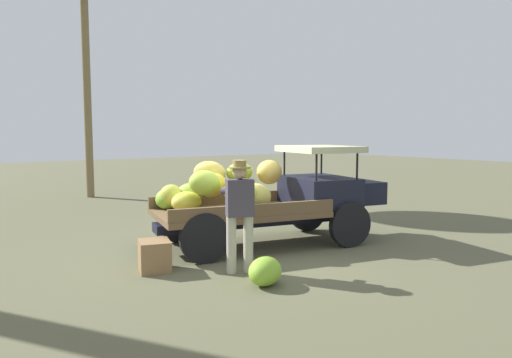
{
  "coord_description": "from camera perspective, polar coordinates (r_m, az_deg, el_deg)",
  "views": [
    {
      "loc": [
        -4.75,
        -6.98,
        2.12
      ],
      "look_at": [
        0.4,
        0.16,
        1.26
      ],
      "focal_mm": 33.42,
      "sensor_mm": 36.0,
      "label": 1
    }
  ],
  "objects": [
    {
      "name": "ground_plane",
      "position": [
        8.7,
        -1.55,
        -8.49
      ],
      "size": [
        60.0,
        60.0,
        0.0
      ],
      "primitive_type": "plane",
      "color": "brown"
    },
    {
      "name": "truck",
      "position": [
        9.06,
        1.91,
        -2.02
      ],
      "size": [
        4.65,
        2.58,
        1.86
      ],
      "rotation": [
        0.0,
        0.0,
        -0.22
      ],
      "color": "black",
      "rests_on": "ground"
    },
    {
      "name": "loose_banana_bunch",
      "position": [
        6.73,
        1.09,
        -10.98
      ],
      "size": [
        0.74,
        0.68,
        0.41
      ],
      "primitive_type": "ellipsoid",
      "rotation": [
        0.0,
        0.02,
        0.54
      ],
      "color": "#89BE32",
      "rests_on": "ground"
    },
    {
      "name": "farmer",
      "position": [
        7.15,
        -1.97,
        -3.6
      ],
      "size": [
        0.56,
        0.52,
        1.71
      ],
      "rotation": [
        0.0,
        0.0,
        1.18
      ],
      "color": "#B3AD9C",
      "rests_on": "ground"
    },
    {
      "name": "wooden_crate",
      "position": [
        7.55,
        -12.05,
        -8.97
      ],
      "size": [
        0.58,
        0.62,
        0.47
      ],
      "primitive_type": "cube",
      "rotation": [
        0.0,
        0.0,
        1.28
      ],
      "color": "olive",
      "rests_on": "ground"
    }
  ]
}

